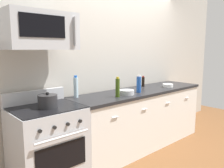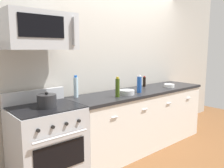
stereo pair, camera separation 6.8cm
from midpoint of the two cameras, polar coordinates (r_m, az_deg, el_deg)
The scene contains 12 objects.
ground_plane at distance 3.88m, azimuth 6.45°, elevation -15.00°, with size 6.65×6.65×0.00m, color brown.
back_wall at distance 3.84m, azimuth 2.19°, elevation 5.63°, with size 5.54×0.10×2.70m, color #B7B2A8.
counter_unit at distance 3.72m, azimuth 6.58°, elevation -8.49°, with size 2.45×0.66×0.92m.
range_oven at distance 2.80m, azimuth -16.52°, elevation -14.54°, with size 0.76×0.69×1.07m.
microwave at distance 2.62m, azimuth -18.18°, elevation 12.53°, with size 0.74×0.44×0.40m.
bottle_soy_sauce_dark at distance 3.94m, azimuth 7.30°, elevation 0.61°, with size 0.05×0.05×0.18m.
bottle_water_clear at distance 3.06m, azimuth -9.66°, elevation -0.76°, with size 0.06×0.06×0.29m.
bottle_soda_blue at distance 3.39m, azimuth 6.14°, elevation -0.06°, with size 0.07×0.07×0.26m.
bottle_olive_oil at distance 3.04m, azimuth 0.76°, elevation -0.87°, with size 0.06×0.06×0.27m.
bowl_white_ceramic at distance 3.96m, azimuth 13.29°, elevation -0.34°, with size 0.18×0.18×0.05m.
bowl_steel_prep at distance 3.22m, azimuth 3.11°, elevation -2.04°, with size 0.21×0.21×0.07m.
stockpot at distance 2.59m, azimuth -16.51°, elevation -4.16°, with size 0.21×0.21×0.18m.
Camera 1 is at (-2.70, -2.32, 1.56)m, focal length 36.57 mm.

